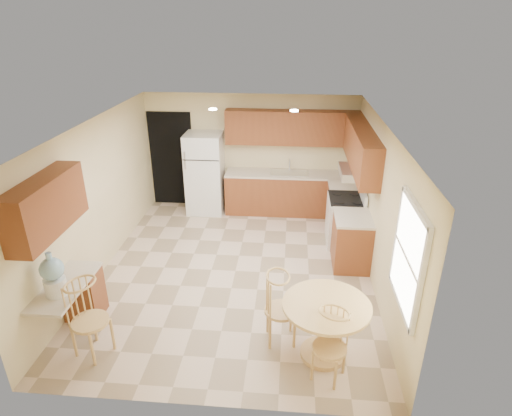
# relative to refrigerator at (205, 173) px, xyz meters

# --- Properties ---
(floor) EXTENTS (5.50, 5.50, 0.00)m
(floor) POSITION_rel_refrigerator_xyz_m (0.95, -2.40, -0.87)
(floor) COLOR beige
(floor) RESTS_ON ground
(ceiling) EXTENTS (4.50, 5.50, 0.02)m
(ceiling) POSITION_rel_refrigerator_xyz_m (0.95, -2.40, 1.63)
(ceiling) COLOR white
(ceiling) RESTS_ON wall_back
(wall_back) EXTENTS (4.50, 0.02, 2.50)m
(wall_back) POSITION_rel_refrigerator_xyz_m (0.95, 0.35, 0.38)
(wall_back) COLOR beige
(wall_back) RESTS_ON floor
(wall_front) EXTENTS (4.50, 0.02, 2.50)m
(wall_front) POSITION_rel_refrigerator_xyz_m (0.95, -5.15, 0.38)
(wall_front) COLOR beige
(wall_front) RESTS_ON floor
(wall_left) EXTENTS (0.02, 5.50, 2.50)m
(wall_left) POSITION_rel_refrigerator_xyz_m (-1.30, -2.40, 0.38)
(wall_left) COLOR beige
(wall_left) RESTS_ON floor
(wall_right) EXTENTS (0.02, 5.50, 2.50)m
(wall_right) POSITION_rel_refrigerator_xyz_m (3.20, -2.40, 0.38)
(wall_right) COLOR beige
(wall_right) RESTS_ON floor
(doorway) EXTENTS (0.90, 0.02, 2.10)m
(doorway) POSITION_rel_refrigerator_xyz_m (-0.80, 0.34, 0.18)
(doorway) COLOR black
(doorway) RESTS_ON floor
(base_cab_back) EXTENTS (2.75, 0.60, 0.87)m
(base_cab_back) POSITION_rel_refrigerator_xyz_m (1.83, 0.05, -0.43)
(base_cab_back) COLOR brown
(base_cab_back) RESTS_ON floor
(counter_back) EXTENTS (2.75, 0.63, 0.04)m
(counter_back) POSITION_rel_refrigerator_xyz_m (1.83, 0.05, 0.02)
(counter_back) COLOR beige
(counter_back) RESTS_ON base_cab_back
(base_cab_right_a) EXTENTS (0.60, 0.59, 0.87)m
(base_cab_right_a) POSITION_rel_refrigerator_xyz_m (2.90, -0.54, -0.43)
(base_cab_right_a) COLOR brown
(base_cab_right_a) RESTS_ON floor
(counter_right_a) EXTENTS (0.63, 0.59, 0.04)m
(counter_right_a) POSITION_rel_refrigerator_xyz_m (2.90, -0.54, 0.02)
(counter_right_a) COLOR beige
(counter_right_a) RESTS_ON base_cab_right_a
(base_cab_right_b) EXTENTS (0.60, 0.80, 0.87)m
(base_cab_right_b) POSITION_rel_refrigerator_xyz_m (2.90, -2.00, -0.43)
(base_cab_right_b) COLOR brown
(base_cab_right_b) RESTS_ON floor
(counter_right_b) EXTENTS (0.63, 0.80, 0.04)m
(counter_right_b) POSITION_rel_refrigerator_xyz_m (2.90, -2.00, 0.02)
(counter_right_b) COLOR beige
(counter_right_b) RESTS_ON base_cab_right_b
(upper_cab_back) EXTENTS (2.75, 0.33, 0.70)m
(upper_cab_back) POSITION_rel_refrigerator_xyz_m (1.83, 0.19, 0.98)
(upper_cab_back) COLOR brown
(upper_cab_back) RESTS_ON wall_back
(upper_cab_right) EXTENTS (0.33, 2.42, 0.70)m
(upper_cab_right) POSITION_rel_refrigerator_xyz_m (3.04, -1.19, 0.98)
(upper_cab_right) COLOR brown
(upper_cab_right) RESTS_ON wall_right
(upper_cab_left) EXTENTS (0.33, 1.40, 0.70)m
(upper_cab_left) POSITION_rel_refrigerator_xyz_m (-1.13, -4.00, 0.98)
(upper_cab_left) COLOR brown
(upper_cab_left) RESTS_ON wall_left
(sink) EXTENTS (0.78, 0.44, 0.01)m
(sink) POSITION_rel_refrigerator_xyz_m (1.80, 0.05, 0.04)
(sink) COLOR silver
(sink) RESTS_ON counter_back
(range_hood) EXTENTS (0.50, 0.76, 0.14)m
(range_hood) POSITION_rel_refrigerator_xyz_m (2.95, -1.22, 0.55)
(range_hood) COLOR silver
(range_hood) RESTS_ON upper_cab_right
(desk_pedestal) EXTENTS (0.48, 0.42, 0.72)m
(desk_pedestal) POSITION_rel_refrigerator_xyz_m (-1.05, -3.72, -0.51)
(desk_pedestal) COLOR brown
(desk_pedestal) RESTS_ON floor
(desk_top) EXTENTS (0.50, 1.20, 0.04)m
(desk_top) POSITION_rel_refrigerator_xyz_m (-1.05, -4.10, -0.12)
(desk_top) COLOR beige
(desk_top) RESTS_ON desk_pedestal
(window) EXTENTS (0.06, 1.12, 1.30)m
(window) POSITION_rel_refrigerator_xyz_m (3.18, -4.25, 0.63)
(window) COLOR white
(window) RESTS_ON wall_right
(can_light_a) EXTENTS (0.14, 0.14, 0.02)m
(can_light_a) POSITION_rel_refrigerator_xyz_m (0.45, -1.20, 1.62)
(can_light_a) COLOR white
(can_light_a) RESTS_ON ceiling
(can_light_b) EXTENTS (0.14, 0.14, 0.02)m
(can_light_b) POSITION_rel_refrigerator_xyz_m (1.85, -1.20, 1.62)
(can_light_b) COLOR white
(can_light_b) RESTS_ON ceiling
(refrigerator) EXTENTS (0.77, 0.74, 1.73)m
(refrigerator) POSITION_rel_refrigerator_xyz_m (0.00, 0.00, 0.00)
(refrigerator) COLOR white
(refrigerator) RESTS_ON floor
(stove) EXTENTS (0.65, 0.76, 1.09)m
(stove) POSITION_rel_refrigerator_xyz_m (2.88, -1.22, -0.40)
(stove) COLOR white
(stove) RESTS_ON floor
(dining_table) EXTENTS (1.08, 1.08, 0.80)m
(dining_table) POSITION_rel_refrigerator_xyz_m (2.31, -4.25, -0.34)
(dining_table) COLOR #E0B570
(dining_table) RESTS_ON floor
(chair_table_a) EXTENTS (0.44, 0.57, 1.00)m
(chair_table_a) POSITION_rel_refrigerator_xyz_m (1.76, -4.10, -0.26)
(chair_table_a) COLOR #E0B570
(chair_table_a) RESTS_ON floor
(chair_table_b) EXTENTS (0.40, 0.46, 0.92)m
(chair_table_b) POSITION_rel_refrigerator_xyz_m (2.35, -4.69, -0.31)
(chair_table_b) COLOR #E0B570
(chair_table_b) RESTS_ON floor
(chair_desk) EXTENTS (0.46, 0.59, 1.04)m
(chair_desk) POSITION_rel_refrigerator_xyz_m (-0.60, -4.55, -0.23)
(chair_desk) COLOR #E0B570
(chair_desk) RESTS_ON floor
(water_crock) EXTENTS (0.29, 0.29, 0.60)m
(water_crock) POSITION_rel_refrigerator_xyz_m (-1.05, -4.30, 0.17)
(water_crock) COLOR white
(water_crock) RESTS_ON desk_top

